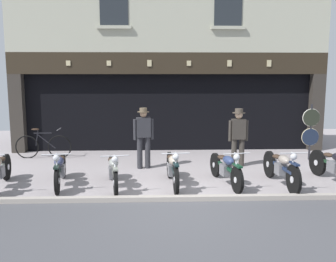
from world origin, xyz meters
name	(u,v)px	position (x,y,z in m)	size (l,w,h in m)	color
ground	(183,222)	(0.00, -0.98, -0.04)	(22.50, 22.00, 0.18)	#9D9396
shop_facade	(167,97)	(0.00, 7.00, 1.73)	(10.80, 4.42, 6.44)	black
motorcycle_left	(60,169)	(-2.72, 1.24, 0.41)	(0.62, 1.97, 0.90)	black
motorcycle_center_left	(113,170)	(-1.46, 1.05, 0.41)	(0.63, 1.97, 0.89)	black
motorcycle_center	(173,168)	(-0.08, 1.15, 0.43)	(0.62, 2.04, 0.93)	black
motorcycle_center_right	(226,168)	(1.19, 1.19, 0.41)	(0.64, 2.00, 0.90)	black
motorcycle_right	(281,167)	(2.48, 1.07, 0.44)	(0.62, 2.10, 0.93)	black
motorcycle_far_right	(335,165)	(3.85, 1.25, 0.43)	(0.62, 2.00, 0.92)	black
salesman_left	(144,135)	(-0.80, 2.82, 0.94)	(0.55, 0.33, 1.69)	#2D2D33
shopkeeper_center	(238,134)	(1.87, 2.96, 0.92)	(0.56, 0.36, 1.65)	#38332D
tyre_sign_pole	(311,128)	(4.25, 3.68, 0.98)	(0.54, 0.06, 1.71)	#232328
advert_board_near	(98,99)	(-2.39, 5.40, 1.76)	(0.80, 0.03, 1.06)	silver
advert_board_far	(60,99)	(-3.68, 5.40, 1.75)	(0.67, 0.03, 1.08)	silver
leaning_bicycle	(43,146)	(-3.97, 4.24, 0.39)	(1.74, 0.50, 0.96)	black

